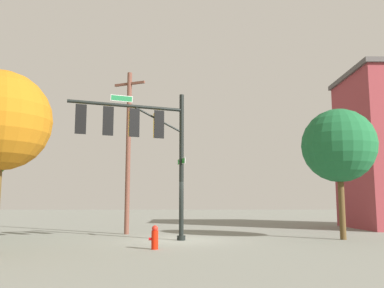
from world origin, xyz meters
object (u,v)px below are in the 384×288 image
Objects in this scene: signal_pole_assembly at (136,133)px; tree_near at (339,146)px; fire_hydrant at (155,237)px; utility_pole at (128,148)px; tree_far at (0,121)px.

signal_pole_assembly is 1.10× the size of tree_near.
utility_pole is at bearing -73.47° from fire_hydrant.
tree_far reaches higher than tree_near.
signal_pole_assembly is at bearing 5.94° from tree_near.
tree_far is at bearing 20.88° from tree_near.
utility_pole is (0.91, -3.95, -0.15)m from signal_pole_assembly.
fire_hydrant is (-1.04, 2.63, -4.15)m from signal_pole_assembly.
tree_far is (13.02, 4.97, 0.15)m from tree_near.
tree_near is 0.97× the size of tree_far.
signal_pole_assembly is at bearing -134.72° from tree_far.
tree_far is (3.08, 7.97, -0.11)m from utility_pole.
utility_pole reaches higher than signal_pole_assembly.
utility_pole is 7.94m from fire_hydrant.
tree_far is at bearing 45.28° from signal_pole_assembly.
tree_near is (-9.03, -0.94, -0.41)m from signal_pole_assembly.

